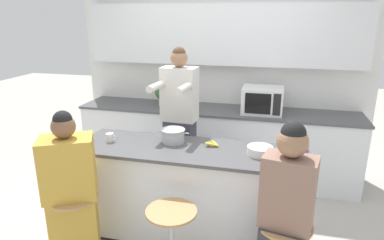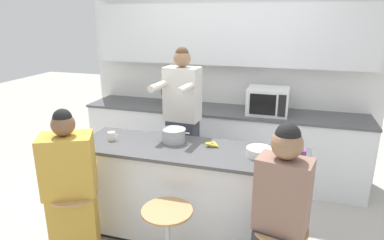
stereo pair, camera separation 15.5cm
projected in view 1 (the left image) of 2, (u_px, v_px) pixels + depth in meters
The scene contains 15 objects.
ground_plane at pixel (190, 235), 3.34m from camera, with size 16.00×16.00×0.00m, color #B2ADA3.
wall_back at pixel (221, 57), 4.41m from camera, with size 3.80×0.22×2.70m.
back_counter at pixel (216, 143), 4.46m from camera, with size 3.53×0.62×0.92m.
kitchen_island at pixel (190, 193), 3.21m from camera, with size 2.10×0.65×0.91m.
bar_stool_leftmost at pixel (77, 226), 2.88m from camera, with size 0.40×0.40×0.64m.
person_cooking at pixel (180, 130), 3.68m from camera, with size 0.40×0.56×1.76m.
person_wrapped_blanket at pixel (71, 195), 2.81m from camera, with size 0.50×0.44×1.37m.
person_seated_near at pixel (285, 222), 2.41m from camera, with size 0.39×0.32×1.41m.
cooking_pot at pixel (173, 136), 3.21m from camera, with size 0.31×0.23×0.13m.
fruit_bowl at pixel (260, 151), 2.93m from camera, with size 0.22×0.22×0.07m.
coffee_cup_near at pixel (110, 137), 3.23m from camera, with size 0.10×0.07×0.08m.
banana_bunch at pixel (212, 144), 3.13m from camera, with size 0.15×0.11×0.05m.
juice_carton at pixel (302, 159), 2.60m from camera, with size 0.07×0.07×0.22m.
microwave at pixel (262, 100), 4.12m from camera, with size 0.48×0.39×0.32m.
potted_plant at pixel (164, 93), 4.43m from camera, with size 0.23×0.23×0.30m.
Camera 1 is at (0.70, -2.77, 2.07)m, focal length 32.00 mm.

